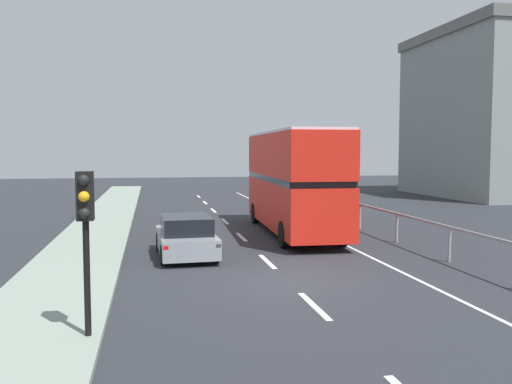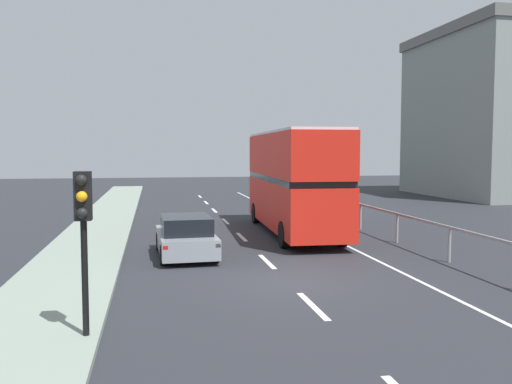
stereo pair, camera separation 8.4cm
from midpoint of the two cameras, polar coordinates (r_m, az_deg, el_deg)
name	(u,v)px [view 1 (the left image)]	position (r m, az deg, el deg)	size (l,w,h in m)	color
ground_plane	(287,282)	(15.33, 3.08, -9.36)	(75.61, 120.00, 0.10)	#272A2F
near_sidewalk_kerb	(59,288)	(15.06, -20.01, -9.40)	(2.80, 80.00, 0.14)	gray
lane_paint_markings	(289,233)	(23.97, 3.34, -4.25)	(3.71, 46.00, 0.01)	silver
bridge_side_railing	(360,208)	(25.38, 10.74, -1.69)	(0.10, 42.00, 1.17)	gray
double_decker_bus_red	(293,179)	(23.52, 3.80, 1.32)	(2.79, 10.10, 4.40)	red
hatchback_car_near	(186,237)	(18.65, -7.47, -4.68)	(1.97, 4.09, 1.39)	gray
traffic_signal_pole	(85,213)	(10.45, -17.64, -2.15)	(0.30, 0.42, 3.06)	black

